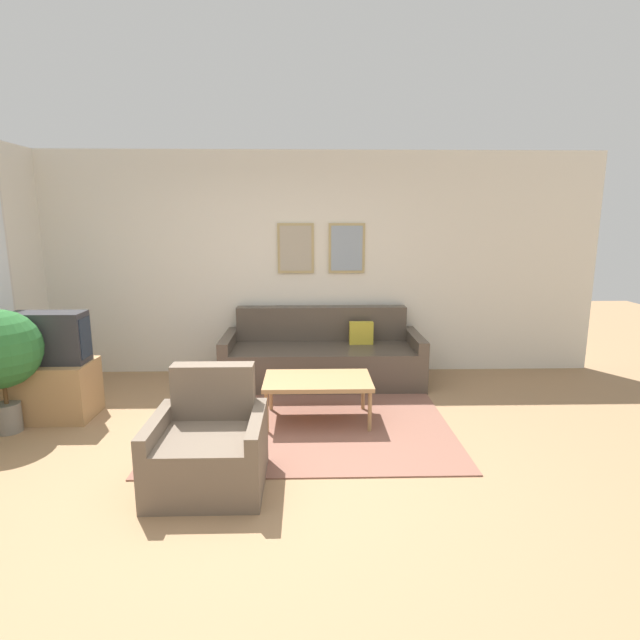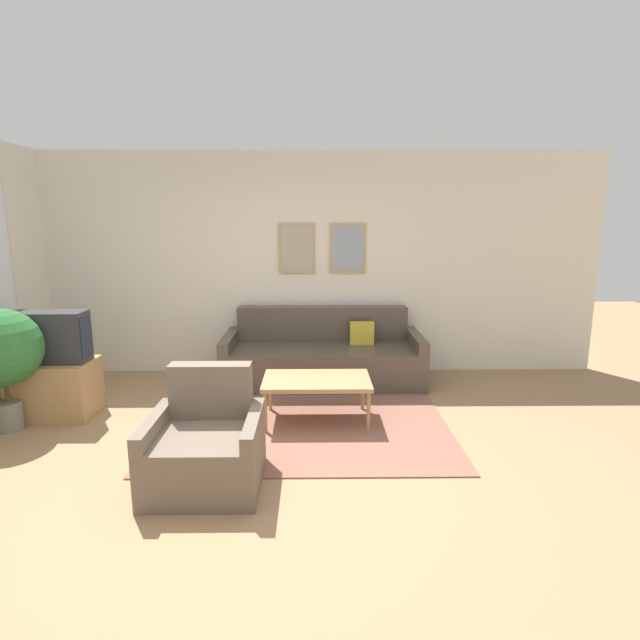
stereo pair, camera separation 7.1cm
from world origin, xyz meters
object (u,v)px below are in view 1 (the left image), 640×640
tv (49,338)px  armchair (209,448)px  coffee_table (318,382)px  potted_plant_tall (0,352)px  couch (322,357)px

tv → armchair: (1.73, -1.28, -0.52)m
coffee_table → tv: tv is taller
coffee_table → potted_plant_tall: 2.83m
potted_plant_tall → couch: bearing=25.5°
couch → armchair: 2.49m
couch → tv: (-2.62, -1.04, 0.50)m
coffee_table → couch: bearing=86.0°
tv → armchair: tv is taller
tv → armchair: 2.22m
coffee_table → potted_plant_tall: size_ratio=0.90×
tv → armchair: bearing=-36.6°
couch → potted_plant_tall: bearing=-154.5°
couch → potted_plant_tall: 3.23m
couch → coffee_table: (-0.08, -1.20, 0.09)m
armchair → potted_plant_tall: potted_plant_tall is taller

